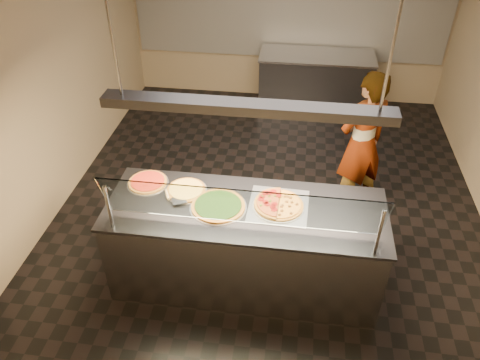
# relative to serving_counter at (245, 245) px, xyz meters

# --- Properties ---
(ground) EXTENTS (5.00, 6.00, 0.02)m
(ground) POSITION_rel_serving_counter_xyz_m (0.14, 1.21, -0.48)
(ground) COLOR black
(ground) RESTS_ON ground
(wall_back) EXTENTS (5.00, 0.02, 3.00)m
(wall_back) POSITION_rel_serving_counter_xyz_m (0.14, 4.22, 1.03)
(wall_back) COLOR #998362
(wall_back) RESTS_ON ground
(wall_front) EXTENTS (5.00, 0.02, 3.00)m
(wall_front) POSITION_rel_serving_counter_xyz_m (0.14, -1.80, 1.03)
(wall_front) COLOR #998362
(wall_front) RESTS_ON ground
(wall_left) EXTENTS (0.02, 6.00, 3.00)m
(wall_left) POSITION_rel_serving_counter_xyz_m (-2.37, 1.21, 1.03)
(wall_left) COLOR #998362
(wall_left) RESTS_ON ground
(tile_band) EXTENTS (4.90, 0.02, 1.20)m
(tile_band) POSITION_rel_serving_counter_xyz_m (0.14, 4.19, 0.83)
(tile_band) COLOR silver
(tile_band) RESTS_ON wall_back
(serving_counter) EXTENTS (2.55, 0.94, 0.93)m
(serving_counter) POSITION_rel_serving_counter_xyz_m (0.00, 0.00, 0.00)
(serving_counter) COLOR #B7B7BC
(serving_counter) RESTS_ON ground
(sneeze_guard) EXTENTS (2.31, 0.18, 0.54)m
(sneeze_guard) POSITION_rel_serving_counter_xyz_m (0.00, -0.34, 0.76)
(sneeze_guard) COLOR #B7B7BC
(sneeze_guard) RESTS_ON serving_counter
(perforated_tray) EXTENTS (0.55, 0.55, 0.01)m
(perforated_tray) POSITION_rel_serving_counter_xyz_m (0.29, 0.07, 0.47)
(perforated_tray) COLOR silver
(perforated_tray) RESTS_ON serving_counter
(half_pizza_pepperoni) EXTENTS (0.25, 0.45, 0.05)m
(half_pizza_pepperoni) POSITION_rel_serving_counter_xyz_m (0.18, 0.07, 0.50)
(half_pizza_pepperoni) COLOR brown
(half_pizza_pepperoni) RESTS_ON perforated_tray
(half_pizza_sausage) EXTENTS (0.23, 0.45, 0.04)m
(half_pizza_sausage) POSITION_rel_serving_counter_xyz_m (0.40, 0.07, 0.49)
(half_pizza_sausage) COLOR brown
(half_pizza_sausage) RESTS_ON perforated_tray
(pizza_spinach) EXTENTS (0.52, 0.52, 0.03)m
(pizza_spinach) POSITION_rel_serving_counter_xyz_m (-0.25, -0.02, 0.48)
(pizza_spinach) COLOR silver
(pizza_spinach) RESTS_ON serving_counter
(pizza_cheese) EXTENTS (0.40, 0.40, 0.03)m
(pizza_cheese) POSITION_rel_serving_counter_xyz_m (-0.59, 0.17, 0.48)
(pizza_cheese) COLOR silver
(pizza_cheese) RESTS_ON serving_counter
(pizza_tomato) EXTENTS (0.40, 0.40, 0.03)m
(pizza_tomato) POSITION_rel_serving_counter_xyz_m (-0.99, 0.25, 0.48)
(pizza_tomato) COLOR silver
(pizza_tomato) RESTS_ON serving_counter
(pizza_spatula) EXTENTS (0.25, 0.21, 0.02)m
(pizza_spatula) POSITION_rel_serving_counter_xyz_m (-0.69, 0.04, 0.49)
(pizza_spatula) COLOR #B7B7BC
(pizza_spatula) RESTS_ON pizza_spinach
(prep_table) EXTENTS (1.76, 0.74, 0.93)m
(prep_table) POSITION_rel_serving_counter_xyz_m (0.63, 3.76, 0.00)
(prep_table) COLOR #38383D
(prep_table) RESTS_ON ground
(worker) EXTENTS (0.75, 0.70, 1.73)m
(worker) POSITION_rel_serving_counter_xyz_m (1.13, 1.35, 0.40)
(worker) COLOR #28262E
(worker) RESTS_ON ground
(heat_lamp_housing) EXTENTS (2.30, 0.18, 0.08)m
(heat_lamp_housing) POSITION_rel_serving_counter_xyz_m (0.00, 0.00, 1.48)
(heat_lamp_housing) COLOR #38383D
(heat_lamp_housing) RESTS_ON ceiling
(lamp_rod_left) EXTENTS (0.02, 0.02, 1.01)m
(lamp_rod_left) POSITION_rel_serving_counter_xyz_m (-1.00, 0.00, 2.03)
(lamp_rod_left) COLOR #B7B7BC
(lamp_rod_left) RESTS_ON ceiling
(lamp_rod_right) EXTENTS (0.02, 0.02, 1.01)m
(lamp_rod_right) POSITION_rel_serving_counter_xyz_m (1.00, 0.00, 2.03)
(lamp_rod_right) COLOR #B7B7BC
(lamp_rod_right) RESTS_ON ceiling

